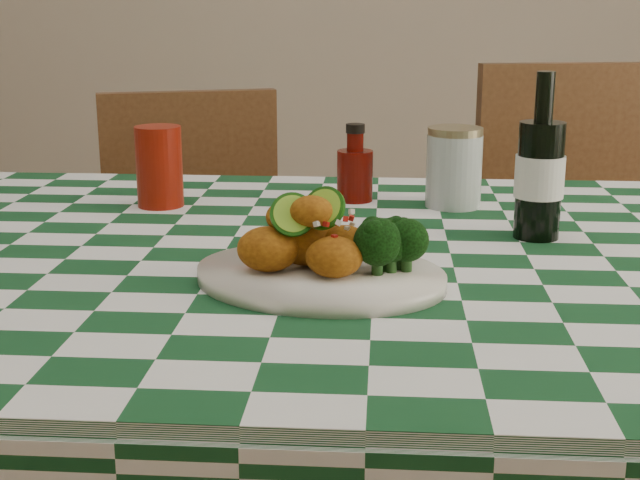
# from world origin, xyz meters

# --- Properties ---
(plate) EXTENTS (0.36, 0.31, 0.02)m
(plate) POSITION_xyz_m (-0.06, -0.14, 0.80)
(plate) COLOR silver
(plate) RESTS_ON dining_table
(fried_chicken_pile) EXTENTS (0.14, 0.10, 0.09)m
(fried_chicken_pile) POSITION_xyz_m (-0.07, -0.14, 0.85)
(fried_chicken_pile) COLOR #A76110
(fried_chicken_pile) RESTS_ON plate
(broccoli_side) EXTENTS (0.09, 0.09, 0.07)m
(broccoli_side) POSITION_xyz_m (0.02, -0.13, 0.84)
(broccoli_side) COLOR black
(broccoli_side) RESTS_ON plate
(red_tumbler) EXTENTS (0.08, 0.08, 0.13)m
(red_tumbler) POSITION_xyz_m (-0.36, 0.25, 0.85)
(red_tumbler) COLOR maroon
(red_tumbler) RESTS_ON dining_table
(ketchup_bottle) EXTENTS (0.08, 0.08, 0.13)m
(ketchup_bottle) POSITION_xyz_m (-0.04, 0.32, 0.85)
(ketchup_bottle) COLOR #5C0A04
(ketchup_bottle) RESTS_ON dining_table
(mason_jar) EXTENTS (0.11, 0.11, 0.13)m
(mason_jar) POSITION_xyz_m (0.13, 0.28, 0.85)
(mason_jar) COLOR #B2BCBA
(mason_jar) RESTS_ON dining_table
(beer_bottle) EXTENTS (0.08, 0.08, 0.24)m
(beer_bottle) POSITION_xyz_m (0.23, 0.09, 0.90)
(beer_bottle) COLOR black
(beer_bottle) RESTS_ON dining_table
(wooden_chair_left) EXTENTS (0.53, 0.54, 0.91)m
(wooden_chair_left) POSITION_xyz_m (-0.39, 0.71, 0.46)
(wooden_chair_left) COLOR #472814
(wooden_chair_left) RESTS_ON ground
(wooden_chair_right) EXTENTS (0.52, 0.54, 0.98)m
(wooden_chair_right) POSITION_xyz_m (0.48, 0.74, 0.49)
(wooden_chair_right) COLOR #472814
(wooden_chair_right) RESTS_ON ground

